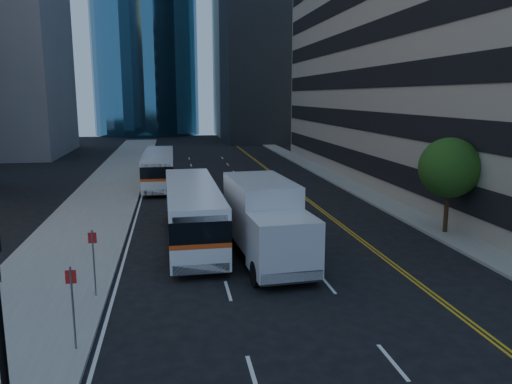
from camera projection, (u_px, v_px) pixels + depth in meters
ground at (331, 306)px, 17.86m from camera, size 160.00×160.00×0.00m
sidewalk_west at (110, 188)px, 40.34m from camera, size 5.00×90.00×0.15m
sidewalk_east at (341, 181)px, 43.52m from camera, size 2.00×90.00×0.15m
street_tree at (449, 168)px, 26.38m from camera, size 3.20×3.20×5.10m
lamp_post at (0, 331)px, 10.06m from camera, size 0.28×0.28×4.56m
bus_front at (192, 211)px, 25.37m from camera, size 2.70×11.56×2.97m
bus_rear at (159, 168)px, 41.23m from camera, size 2.42×10.96×2.82m
box_truck at (266, 220)px, 22.36m from camera, size 3.11×7.69×3.60m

